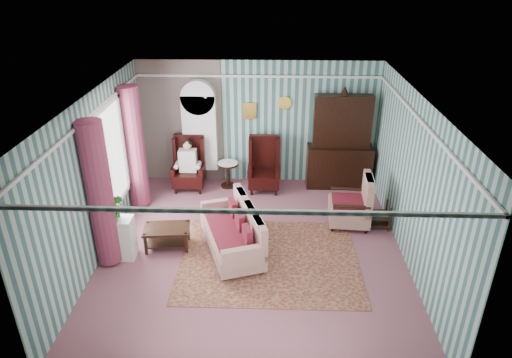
{
  "coord_description": "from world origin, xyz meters",
  "views": [
    {
      "loc": [
        0.3,
        -7.08,
        4.94
      ],
      "look_at": [
        0.03,
        0.6,
        1.18
      ],
      "focal_mm": 32.0,
      "sensor_mm": 36.0,
      "label": 1
    }
  ],
  "objects_px": {
    "wingback_right": "(264,165)",
    "seated_woman": "(188,166)",
    "plant_stand": "(119,238)",
    "floral_armchair": "(349,205)",
    "coffee_table": "(167,237)",
    "bookcase": "(200,138)",
    "round_side_table": "(228,175)",
    "nest_table": "(378,215)",
    "wingback_left": "(188,164)",
    "dresser_hutch": "(341,139)",
    "sofa": "(231,224)"
  },
  "relations": [
    {
      "from": "sofa",
      "to": "coffee_table",
      "type": "distance_m",
      "value": 1.26
    },
    {
      "from": "dresser_hutch",
      "to": "wingback_right",
      "type": "relative_size",
      "value": 1.89
    },
    {
      "from": "seated_woman",
      "to": "coffee_table",
      "type": "xyz_separation_m",
      "value": [
        -0.01,
        -2.42,
        -0.38
      ]
    },
    {
      "from": "wingback_right",
      "to": "round_side_table",
      "type": "bearing_deg",
      "value": 169.99
    },
    {
      "from": "wingback_right",
      "to": "seated_woman",
      "type": "xyz_separation_m",
      "value": [
        -1.75,
        0.0,
        -0.04
      ]
    },
    {
      "from": "round_side_table",
      "to": "sofa",
      "type": "distance_m",
      "value": 2.67
    },
    {
      "from": "seated_woman",
      "to": "sofa",
      "type": "height_order",
      "value": "seated_woman"
    },
    {
      "from": "dresser_hutch",
      "to": "wingback_left",
      "type": "bearing_deg",
      "value": -175.59
    },
    {
      "from": "wingback_right",
      "to": "wingback_left",
      "type": "bearing_deg",
      "value": 180.0
    },
    {
      "from": "wingback_right",
      "to": "nest_table",
      "type": "relative_size",
      "value": 2.31
    },
    {
      "from": "round_side_table",
      "to": "plant_stand",
      "type": "xyz_separation_m",
      "value": [
        -1.7,
        -2.9,
        0.1
      ]
    },
    {
      "from": "nest_table",
      "to": "plant_stand",
      "type": "xyz_separation_m",
      "value": [
        -4.87,
        -1.2,
        0.13
      ]
    },
    {
      "from": "round_side_table",
      "to": "nest_table",
      "type": "relative_size",
      "value": 1.11
    },
    {
      "from": "floral_armchair",
      "to": "coffee_table",
      "type": "xyz_separation_m",
      "value": [
        -3.51,
        -0.96,
        -0.23
      ]
    },
    {
      "from": "seated_woman",
      "to": "coffee_table",
      "type": "bearing_deg",
      "value": -90.24
    },
    {
      "from": "bookcase",
      "to": "dresser_hutch",
      "type": "bearing_deg",
      "value": -2.11
    },
    {
      "from": "wingback_right",
      "to": "floral_armchair",
      "type": "bearing_deg",
      "value": -39.91
    },
    {
      "from": "wingback_right",
      "to": "plant_stand",
      "type": "bearing_deg",
      "value": -132.84
    },
    {
      "from": "nest_table",
      "to": "floral_armchair",
      "type": "height_order",
      "value": "floral_armchair"
    },
    {
      "from": "sofa",
      "to": "bookcase",
      "type": "bearing_deg",
      "value": -0.7
    },
    {
      "from": "bookcase",
      "to": "wingback_left",
      "type": "bearing_deg",
      "value": -122.66
    },
    {
      "from": "nest_table",
      "to": "sofa",
      "type": "relative_size",
      "value": 0.29
    },
    {
      "from": "round_side_table",
      "to": "floral_armchair",
      "type": "bearing_deg",
      "value": -31.82
    },
    {
      "from": "wingback_right",
      "to": "coffee_table",
      "type": "distance_m",
      "value": 3.02
    },
    {
      "from": "wingback_left",
      "to": "bookcase",
      "type": "bearing_deg",
      "value": 57.34
    },
    {
      "from": "wingback_right",
      "to": "seated_woman",
      "type": "bearing_deg",
      "value": 180.0
    },
    {
      "from": "dresser_hutch",
      "to": "plant_stand",
      "type": "relative_size",
      "value": 2.95
    },
    {
      "from": "plant_stand",
      "to": "coffee_table",
      "type": "xyz_separation_m",
      "value": [
        0.79,
        0.33,
        -0.19
      ]
    },
    {
      "from": "round_side_table",
      "to": "sofa",
      "type": "height_order",
      "value": "sofa"
    },
    {
      "from": "coffee_table",
      "to": "dresser_hutch",
      "type": "bearing_deg",
      "value": 37.46
    },
    {
      "from": "wingback_left",
      "to": "coffee_table",
      "type": "distance_m",
      "value": 2.45
    },
    {
      "from": "seated_woman",
      "to": "floral_armchair",
      "type": "height_order",
      "value": "seated_woman"
    },
    {
      "from": "plant_stand",
      "to": "wingback_right",
      "type": "bearing_deg",
      "value": 47.16
    },
    {
      "from": "wingback_left",
      "to": "seated_woman",
      "type": "height_order",
      "value": "wingback_left"
    },
    {
      "from": "wingback_right",
      "to": "coffee_table",
      "type": "bearing_deg",
      "value": -126.04
    },
    {
      "from": "bookcase",
      "to": "round_side_table",
      "type": "distance_m",
      "value": 1.07
    },
    {
      "from": "bookcase",
      "to": "round_side_table",
      "type": "height_order",
      "value": "bookcase"
    },
    {
      "from": "wingback_left",
      "to": "plant_stand",
      "type": "distance_m",
      "value": 2.87
    },
    {
      "from": "wingback_left",
      "to": "floral_armchair",
      "type": "xyz_separation_m",
      "value": [
        3.5,
        -1.46,
        -0.18
      ]
    },
    {
      "from": "nest_table",
      "to": "floral_armchair",
      "type": "xyz_separation_m",
      "value": [
        -0.57,
        0.09,
        0.18
      ]
    },
    {
      "from": "seated_woman",
      "to": "nest_table",
      "type": "xyz_separation_m",
      "value": [
        4.07,
        -1.55,
        -0.32
      ]
    },
    {
      "from": "seated_woman",
      "to": "round_side_table",
      "type": "height_order",
      "value": "seated_woman"
    },
    {
      "from": "seated_woman",
      "to": "floral_armchair",
      "type": "distance_m",
      "value": 3.8
    },
    {
      "from": "nest_table",
      "to": "bookcase",
      "type": "bearing_deg",
      "value": 153.08
    },
    {
      "from": "round_side_table",
      "to": "coffee_table",
      "type": "bearing_deg",
      "value": -109.51
    },
    {
      "from": "wingback_left",
      "to": "sofa",
      "type": "height_order",
      "value": "wingback_left"
    },
    {
      "from": "round_side_table",
      "to": "plant_stand",
      "type": "bearing_deg",
      "value": -120.38
    },
    {
      "from": "dresser_hutch",
      "to": "round_side_table",
      "type": "xyz_separation_m",
      "value": [
        -2.6,
        -0.12,
        -0.88
      ]
    },
    {
      "from": "wingback_left",
      "to": "seated_woman",
      "type": "xyz_separation_m",
      "value": [
        0.0,
        0.0,
        -0.04
      ]
    },
    {
      "from": "round_side_table",
      "to": "coffee_table",
      "type": "height_order",
      "value": "round_side_table"
    }
  ]
}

